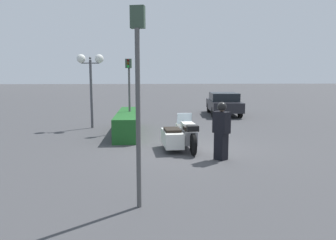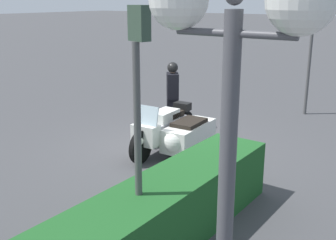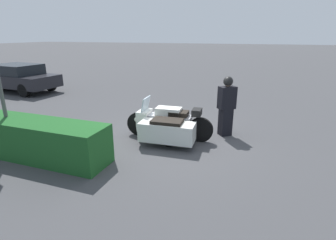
{
  "view_description": "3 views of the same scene",
  "coord_description": "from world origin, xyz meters",
  "px_view_note": "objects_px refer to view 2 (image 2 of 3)",
  "views": [
    {
      "loc": [
        -10.87,
        1.35,
        2.55
      ],
      "look_at": [
        -0.02,
        0.67,
        1.04
      ],
      "focal_mm": 35.0,
      "sensor_mm": 36.0,
      "label": 1
    },
    {
      "loc": [
        7.35,
        5.28,
        3.3
      ],
      "look_at": [
        0.05,
        0.02,
        0.69
      ],
      "focal_mm": 45.0,
      "sensor_mm": 36.0,
      "label": 2
    },
    {
      "loc": [
        -2.24,
        6.61,
        2.86
      ],
      "look_at": [
        -0.06,
        0.57,
        0.76
      ],
      "focal_mm": 28.0,
      "sensor_mm": 36.0,
      "label": 3
    }
  ],
  "objects_px": {
    "hedge_bush_curbside": "(157,218)",
    "traffic_light_far": "(312,30)",
    "traffic_light_near": "(139,100)",
    "twin_lamp_post": "(232,66)",
    "officer_rider": "(173,94)",
    "police_motorcycle": "(175,132)"
  },
  "relations": [
    {
      "from": "officer_rider",
      "to": "twin_lamp_post",
      "type": "distance_m",
      "value": 8.17
    },
    {
      "from": "twin_lamp_post",
      "to": "traffic_light_near",
      "type": "bearing_deg",
      "value": -124.82
    },
    {
      "from": "hedge_bush_curbside",
      "to": "traffic_light_far",
      "type": "distance_m",
      "value": 8.35
    },
    {
      "from": "twin_lamp_post",
      "to": "traffic_light_far",
      "type": "distance_m",
      "value": 9.99
    },
    {
      "from": "police_motorcycle",
      "to": "traffic_light_near",
      "type": "xyz_separation_m",
      "value": [
        3.46,
        1.88,
        1.66
      ]
    },
    {
      "from": "hedge_bush_curbside",
      "to": "twin_lamp_post",
      "type": "height_order",
      "value": "twin_lamp_post"
    },
    {
      "from": "officer_rider",
      "to": "hedge_bush_curbside",
      "type": "relative_size",
      "value": 0.36
    },
    {
      "from": "hedge_bush_curbside",
      "to": "traffic_light_far",
      "type": "relative_size",
      "value": 1.3
    },
    {
      "from": "hedge_bush_curbside",
      "to": "traffic_light_near",
      "type": "relative_size",
      "value": 1.52
    },
    {
      "from": "twin_lamp_post",
      "to": "traffic_light_far",
      "type": "bearing_deg",
      "value": -165.48
    },
    {
      "from": "traffic_light_near",
      "to": "police_motorcycle",
      "type": "bearing_deg",
      "value": 41.83
    },
    {
      "from": "officer_rider",
      "to": "traffic_light_far",
      "type": "relative_size",
      "value": 0.46
    },
    {
      "from": "police_motorcycle",
      "to": "twin_lamp_post",
      "type": "xyz_separation_m",
      "value": [
        4.76,
        3.75,
        2.4
      ]
    },
    {
      "from": "officer_rider",
      "to": "traffic_light_far",
      "type": "height_order",
      "value": "traffic_light_far"
    },
    {
      "from": "traffic_light_far",
      "to": "traffic_light_near",
      "type": "bearing_deg",
      "value": 16.71
    },
    {
      "from": "officer_rider",
      "to": "twin_lamp_post",
      "type": "height_order",
      "value": "twin_lamp_post"
    },
    {
      "from": "police_motorcycle",
      "to": "officer_rider",
      "type": "height_order",
      "value": "officer_rider"
    },
    {
      "from": "officer_rider",
      "to": "twin_lamp_post",
      "type": "xyz_separation_m",
      "value": [
        6.26,
        4.87,
        1.95
      ]
    },
    {
      "from": "hedge_bush_curbside",
      "to": "twin_lamp_post",
      "type": "bearing_deg",
      "value": 49.13
    },
    {
      "from": "hedge_bush_curbside",
      "to": "twin_lamp_post",
      "type": "distance_m",
      "value": 3.42
    },
    {
      "from": "twin_lamp_post",
      "to": "traffic_light_near",
      "type": "xyz_separation_m",
      "value": [
        -1.3,
        -1.87,
        -0.74
      ]
    },
    {
      "from": "hedge_bush_curbside",
      "to": "traffic_light_near",
      "type": "bearing_deg",
      "value": -7.97
    }
  ]
}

